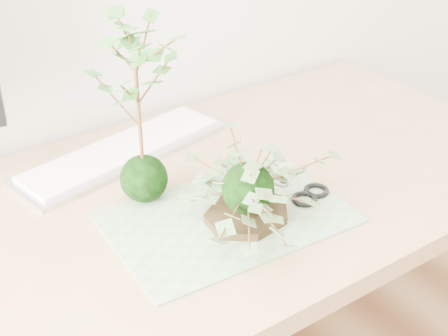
{
  "coord_description": "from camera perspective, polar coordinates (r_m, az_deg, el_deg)",
  "views": [
    {
      "loc": [
        -0.52,
        0.39,
        1.38
      ],
      "look_at": [
        0.0,
        1.14,
        0.84
      ],
      "focal_mm": 50.0,
      "sensor_mm": 36.0,
      "label": 1
    }
  ],
  "objects": [
    {
      "name": "desk",
      "position": [
        1.2,
        -5.44,
        -7.0
      ],
      "size": [
        1.6,
        0.7,
        0.74
      ],
      "color": "tan",
      "rests_on": "ground_plane"
    },
    {
      "name": "cutting_mat",
      "position": [
        1.11,
        0.36,
        -4.55
      ],
      "size": [
        0.43,
        0.3,
        0.0
      ],
      "primitive_type": "cube",
      "rotation": [
        0.0,
        0.0,
        -0.05
      ],
      "color": "#6B9A61",
      "rests_on": "desk"
    },
    {
      "name": "stone_dish",
      "position": [
        1.1,
        2.14,
        -4.24
      ],
      "size": [
        0.19,
        0.19,
        0.01
      ],
      "primitive_type": "cylinder",
      "rotation": [
        0.0,
        0.0,
        0.15
      ],
      "color": "black",
      "rests_on": "cutting_mat"
    },
    {
      "name": "ivy_kokedama",
      "position": [
        1.05,
        2.24,
        0.12
      ],
      "size": [
        0.27,
        0.27,
        0.18
      ],
      "rotation": [
        0.0,
        0.0,
        -0.06
      ],
      "color": "black",
      "rests_on": "stone_dish"
    },
    {
      "name": "maple_kokedama",
      "position": [
        1.05,
        -8.1,
        9.02
      ],
      "size": [
        0.21,
        0.21,
        0.37
      ],
      "rotation": [
        0.0,
        0.0,
        0.08
      ],
      "color": "black",
      "rests_on": "desk"
    },
    {
      "name": "keyboard",
      "position": [
        1.32,
        -9.18,
        1.54
      ],
      "size": [
        0.5,
        0.24,
        0.02
      ],
      "rotation": [
        0.0,
        0.0,
        0.2
      ],
      "color": "#BABABE",
      "rests_on": "desk"
    },
    {
      "name": "scissors",
      "position": [
        1.17,
        6.65,
        -2.12
      ],
      "size": [
        0.1,
        0.2,
        0.01
      ],
      "rotation": [
        0.0,
        0.0,
        0.24
      ],
      "color": "#9B9B9F",
      "rests_on": "cutting_mat"
    }
  ]
}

